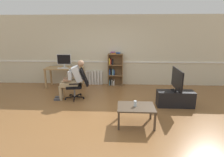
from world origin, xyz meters
TOP-DOWN VIEW (x-y plane):
  - ground_plane at (0.00, 0.00)m, footprint 18.00×18.00m
  - back_wall at (0.00, 2.65)m, footprint 12.00×0.13m
  - computer_desk at (-1.73, 2.15)m, footprint 1.39×0.60m
  - imac_monitor at (-1.75, 2.23)m, footprint 0.54×0.14m
  - keyboard at (-1.72, 2.01)m, footprint 0.42×0.12m
  - computer_mouse at (-1.41, 2.03)m, footprint 0.06×0.10m
  - bookshelf at (0.17, 2.44)m, footprint 0.58×0.29m
  - radiator at (-0.66, 2.54)m, footprint 0.68×0.08m
  - office_chair at (-0.90, 0.95)m, footprint 0.78×0.63m
  - person_seated at (-1.09, 0.92)m, footprint 0.98×0.46m
  - tv_stand at (1.97, 0.48)m, footprint 1.03×0.37m
  - tv_screen at (1.98, 0.47)m, footprint 0.20×0.94m
  - coffee_table at (0.77, -0.60)m, footprint 0.83×0.60m
  - drinking_glass at (0.75, -0.60)m, footprint 0.07×0.07m

SIDE VIEW (x-z plane):
  - ground_plane at x=0.00m, z-range 0.00..0.00m
  - tv_stand at x=1.97m, z-range 0.00..0.45m
  - radiator at x=-0.66m, z-range 0.00..0.56m
  - coffee_table at x=0.77m, z-range 0.17..0.61m
  - drinking_glass at x=0.75m, z-range 0.44..0.57m
  - office_chair at x=-0.90m, z-range 0.04..1.02m
  - bookshelf at x=0.17m, z-range -0.04..1.29m
  - computer_desk at x=-1.73m, z-range 0.27..1.03m
  - person_seated at x=-1.09m, z-range 0.04..1.27m
  - keyboard at x=-1.72m, z-range 0.76..0.78m
  - computer_mouse at x=-1.41m, z-range 0.76..0.79m
  - tv_screen at x=1.98m, z-range 0.47..1.10m
  - imac_monitor at x=-1.75m, z-range 0.79..1.29m
  - back_wall at x=0.00m, z-range 0.00..2.70m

